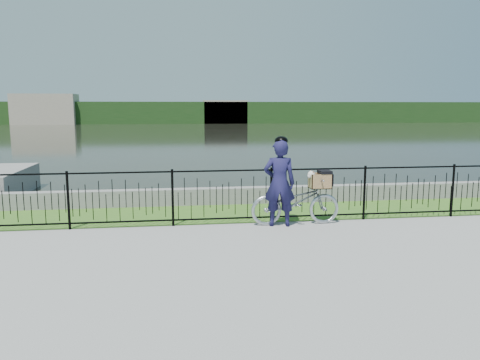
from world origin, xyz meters
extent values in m
plane|color=gray|center=(0.00, 0.00, 0.00)|extent=(120.00, 120.00, 0.00)
cube|color=#3E6820|center=(0.00, 2.60, 0.00)|extent=(60.00, 2.00, 0.01)
plane|color=black|center=(0.00, 33.00, 0.00)|extent=(120.00, 120.00, 0.00)
cube|color=gray|center=(0.00, 3.60, 0.20)|extent=(60.00, 0.30, 0.40)
cube|color=#1E3D17|center=(0.00, 60.00, 1.50)|extent=(120.00, 6.00, 3.00)
cube|color=gray|center=(-18.00, 58.00, 2.00)|extent=(8.00, 4.00, 4.00)
cube|color=gray|center=(6.00, 58.50, 1.60)|extent=(6.00, 3.00, 3.20)
imported|color=#ABB0B7|center=(1.46, 1.40, 0.48)|extent=(1.81, 0.63, 0.95)
cube|color=black|center=(1.96, 1.40, 0.74)|extent=(0.38, 0.18, 0.02)
cube|color=#967045|center=(1.96, 1.40, 0.74)|extent=(0.42, 0.30, 0.01)
cube|color=#967045|center=(1.96, 1.54, 0.89)|extent=(0.42, 0.02, 0.30)
cube|color=#967045|center=(1.96, 1.26, 0.89)|extent=(0.42, 0.02, 0.30)
cube|color=#967045|center=(2.17, 1.40, 0.89)|extent=(0.01, 0.30, 0.30)
cube|color=#967045|center=(1.76, 1.40, 0.89)|extent=(0.02, 0.30, 0.30)
cube|color=black|center=(2.06, 1.40, 1.07)|extent=(0.23, 0.32, 0.06)
cube|color=black|center=(2.18, 1.40, 0.92)|extent=(0.02, 0.32, 0.24)
ellipsoid|color=silver|center=(1.94, 1.40, 0.87)|extent=(0.31, 0.22, 0.20)
sphere|color=silver|center=(1.77, 1.38, 1.02)|extent=(0.15, 0.15, 0.15)
sphere|color=silver|center=(1.72, 1.36, 0.99)|extent=(0.07, 0.07, 0.07)
sphere|color=black|center=(1.70, 1.35, 0.98)|extent=(0.02, 0.02, 0.02)
cone|color=#A76A45|center=(1.77, 1.44, 1.08)|extent=(0.06, 0.08, 0.08)
cone|color=#A76A45|center=(1.79, 1.34, 1.08)|extent=(0.06, 0.08, 0.08)
imported|color=#19163F|center=(1.11, 1.33, 0.86)|extent=(0.69, 0.51, 1.73)
ellipsoid|color=black|center=(1.11, 1.33, 1.71)|extent=(0.26, 0.29, 0.18)
camera|label=1|loc=(-0.91, -7.63, 2.37)|focal=35.00mm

